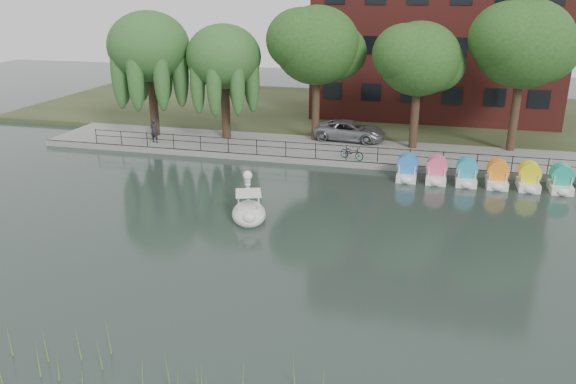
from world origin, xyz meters
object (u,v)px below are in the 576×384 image
at_px(swan_boat, 249,210).
at_px(bicycle, 352,152).
at_px(pedestrian, 154,129).
at_px(minivan, 350,129).

bearing_deg(swan_boat, bicycle, 51.36).
distance_m(bicycle, pedestrian, 14.33).
height_order(minivan, swan_boat, swan_boat).
xyz_separation_m(pedestrian, swan_boat, (10.68, -11.16, -0.90)).
bearing_deg(minivan, bicycle, -164.60).
bearing_deg(bicycle, minivan, 34.53).
height_order(pedestrian, swan_boat, pedestrian).
relative_size(bicycle, pedestrian, 0.87).
bearing_deg(minivan, swan_boat, 175.17).
xyz_separation_m(bicycle, pedestrian, (-14.30, 0.79, 0.49)).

